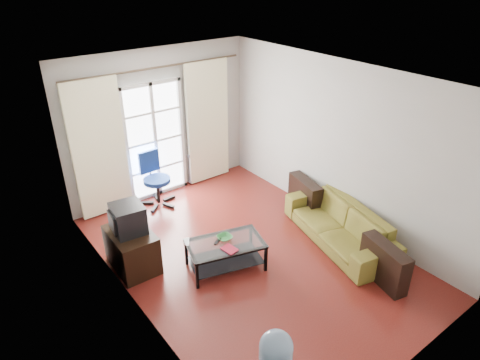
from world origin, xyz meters
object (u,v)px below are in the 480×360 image
at_px(coffee_table, 225,252).
at_px(crt_tv, 127,219).
at_px(sofa, 339,225).
at_px(tv_stand, 132,250).
at_px(task_chair, 157,189).

bearing_deg(coffee_table, crt_tv, 140.32).
distance_m(sofa, crt_tv, 3.22).
bearing_deg(coffee_table, tv_stand, 141.44).
bearing_deg(crt_tv, task_chair, 57.33).
relative_size(sofa, tv_stand, 2.69).
bearing_deg(crt_tv, sofa, -19.73).
bearing_deg(crt_tv, coffee_table, -32.95).
bearing_deg(tv_stand, sofa, -24.70).
distance_m(coffee_table, tv_stand, 1.34).
relative_size(coffee_table, task_chair, 1.22).
height_order(tv_stand, task_chair, task_chair).
relative_size(sofa, crt_tv, 4.40).
xyz_separation_m(coffee_table, crt_tv, (-1.05, 0.87, 0.52)).
xyz_separation_m(tv_stand, task_chair, (1.13, 1.41, -0.01)).
distance_m(crt_tv, task_chair, 1.85).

